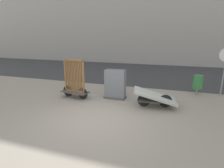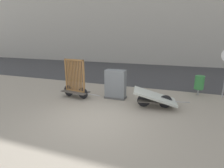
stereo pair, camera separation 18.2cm
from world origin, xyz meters
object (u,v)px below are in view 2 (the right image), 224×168
Objects in this scene: bike_cart_with_mattress at (155,97)px; utility_cabinet at (116,85)px; bike_cart_with_bedframe at (75,84)px; trash_bin at (199,82)px.

utility_cabinet reaches higher than bike_cart_with_mattress.
trash_bin is (5.52, 2.34, -0.03)m from bike_cart_with_bedframe.
trash_bin reaches higher than bike_cart_with_mattress.
trash_bin is at bearing 31.30° from bike_cart_with_bedframe.
bike_cart_with_mattress is 3.00m from trash_bin.
bike_cart_with_bedframe reaches higher than utility_cabinet.
bike_cart_with_bedframe is at bearing 170.01° from bike_cart_with_mattress.
utility_cabinet is (1.80, 0.55, -0.04)m from bike_cart_with_bedframe.
utility_cabinet reaches higher than trash_bin.
trash_bin is (3.72, 1.79, 0.01)m from utility_cabinet.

